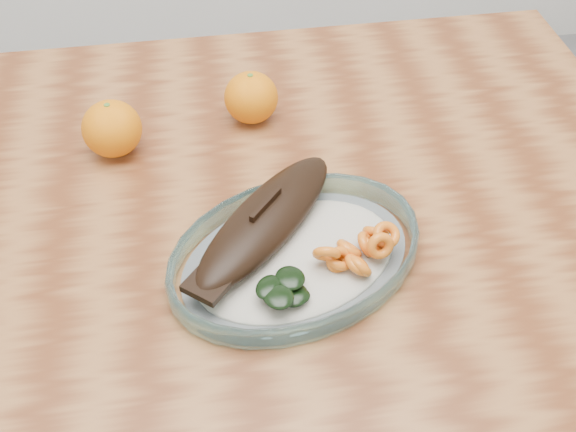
{
  "coord_description": "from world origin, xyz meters",
  "views": [
    {
      "loc": [
        -0.03,
        -0.7,
        1.39
      ],
      "look_at": [
        0.07,
        -0.08,
        0.77
      ],
      "focal_mm": 45.0,
      "sensor_mm": 36.0,
      "label": 1
    }
  ],
  "objects_px": {
    "dining_table": "(229,245)",
    "orange_left": "(112,129)",
    "orange_right": "(251,98)",
    "plated_meal": "(294,251)"
  },
  "relations": [
    {
      "from": "dining_table",
      "to": "orange_left",
      "type": "distance_m",
      "value": 0.23
    },
    {
      "from": "dining_table",
      "to": "orange_right",
      "type": "bearing_deg",
      "value": 70.16
    },
    {
      "from": "orange_right",
      "to": "dining_table",
      "type": "bearing_deg",
      "value": -109.84
    },
    {
      "from": "dining_table",
      "to": "orange_left",
      "type": "relative_size",
      "value": 14.82
    },
    {
      "from": "dining_table",
      "to": "orange_right",
      "type": "xyz_separation_m",
      "value": [
        0.06,
        0.15,
        0.14
      ]
    },
    {
      "from": "dining_table",
      "to": "plated_meal",
      "type": "relative_size",
      "value": 1.64
    },
    {
      "from": "orange_right",
      "to": "plated_meal",
      "type": "bearing_deg",
      "value": -86.87
    },
    {
      "from": "dining_table",
      "to": "plated_meal",
      "type": "bearing_deg",
      "value": -62.05
    },
    {
      "from": "dining_table",
      "to": "orange_left",
      "type": "height_order",
      "value": "orange_left"
    },
    {
      "from": "dining_table",
      "to": "plated_meal",
      "type": "height_order",
      "value": "plated_meal"
    }
  ]
}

